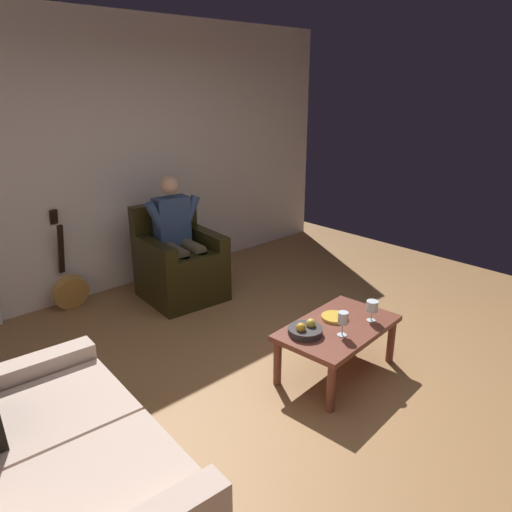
# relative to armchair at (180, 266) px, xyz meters

# --- Properties ---
(ground_plane) EXTENTS (6.49, 6.49, 0.00)m
(ground_plane) POSITION_rel_armchair_xyz_m (0.12, 2.02, -0.34)
(ground_plane) COLOR #996C40
(wall_back) EXTENTS (5.65, 0.06, 2.77)m
(wall_back) POSITION_rel_armchair_xyz_m (0.12, -0.72, 1.04)
(wall_back) COLOR silver
(wall_back) RESTS_ON ground
(armchair) EXTENTS (0.79, 0.81, 0.95)m
(armchair) POSITION_rel_armchair_xyz_m (0.00, 0.00, 0.00)
(armchair) COLOR black
(armchair) RESTS_ON ground
(person_seated) EXTENTS (0.61, 0.57, 1.26)m
(person_seated) POSITION_rel_armchair_xyz_m (0.00, 0.01, 0.33)
(person_seated) COLOR navy
(person_seated) RESTS_ON ground
(couch) EXTENTS (1.05, 1.57, 0.91)m
(couch) POSITION_rel_armchair_xyz_m (2.11, 1.99, -0.02)
(couch) COLOR beige
(couch) RESTS_ON ground
(coffee_table) EXTENTS (0.99, 0.64, 0.40)m
(coffee_table) POSITION_rel_armchair_xyz_m (-0.05, 1.99, -0.00)
(coffee_table) COLOR brown
(coffee_table) RESTS_ON ground
(guitar) EXTENTS (0.34, 0.28, 0.98)m
(guitar) POSITION_rel_armchair_xyz_m (0.95, -0.51, -0.13)
(guitar) COLOR #B6823C
(guitar) RESTS_ON ground
(wine_glass_near) EXTENTS (0.09, 0.09, 0.16)m
(wine_glass_near) POSITION_rel_armchair_xyz_m (-0.30, 2.11, 0.17)
(wine_glass_near) COLOR silver
(wine_glass_near) RESTS_ON coffee_table
(wine_glass_far) EXTENTS (0.07, 0.07, 0.18)m
(wine_glass_far) POSITION_rel_armchair_xyz_m (0.05, 2.10, 0.18)
(wine_glass_far) COLOR silver
(wine_glass_far) RESTS_ON coffee_table
(fruit_bowl) EXTENTS (0.25, 0.25, 0.11)m
(fruit_bowl) POSITION_rel_armchair_xyz_m (0.23, 1.91, 0.09)
(fruit_bowl) COLOR #302A2B
(fruit_bowl) RESTS_ON coffee_table
(decorative_dish) EXTENTS (0.20, 0.20, 0.02)m
(decorative_dish) POSITION_rel_armchair_xyz_m (-0.12, 1.90, 0.07)
(decorative_dish) COLOR gold
(decorative_dish) RESTS_ON coffee_table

